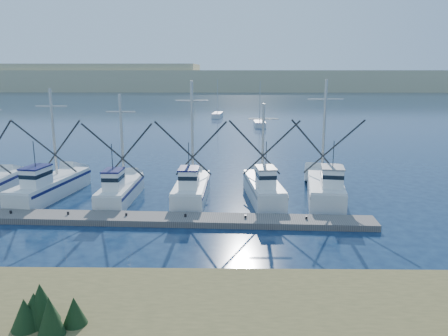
# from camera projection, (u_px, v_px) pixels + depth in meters

# --- Properties ---
(ground) EXTENTS (500.00, 500.00, 0.00)m
(ground) POSITION_uv_depth(u_px,v_px,m) (280.00, 257.00, 23.81)
(ground) COLOR #0C1C37
(ground) RESTS_ON ground
(floating_dock) EXTENTS (31.16, 3.41, 0.41)m
(floating_dock) POSITION_uv_depth(u_px,v_px,m) (141.00, 219.00, 29.28)
(floating_dock) COLOR #68625D
(floating_dock) RESTS_ON ground
(dune_ridge) EXTENTS (360.00, 60.00, 10.00)m
(dune_ridge) POSITION_uv_depth(u_px,v_px,m) (236.00, 80.00, 227.60)
(dune_ridge) COLOR tan
(dune_ridge) RESTS_ON ground
(trawler_fleet) EXTENTS (30.04, 9.17, 9.28)m
(trawler_fleet) POSITION_uv_depth(u_px,v_px,m) (157.00, 188.00, 34.04)
(trawler_fleet) COLOR silver
(trawler_fleet) RESTS_ON ground
(sailboat_near) EXTENTS (1.91, 5.84, 8.10)m
(sailboat_near) POSITION_uv_depth(u_px,v_px,m) (260.00, 124.00, 78.92)
(sailboat_near) COLOR silver
(sailboat_near) RESTS_ON ground
(sailboat_far) EXTENTS (2.38, 6.44, 8.10)m
(sailboat_far) POSITION_uv_depth(u_px,v_px,m) (218.00, 115.00, 94.47)
(sailboat_far) COLOR silver
(sailboat_far) RESTS_ON ground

